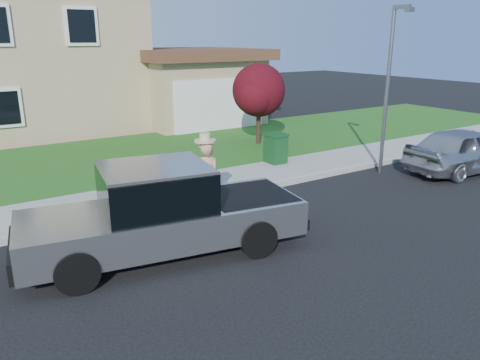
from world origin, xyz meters
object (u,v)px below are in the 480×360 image
Objects in this scene: ornamental_tree at (259,93)px; woman at (206,179)px; pickup_truck at (163,213)px; street_lamp at (389,82)px; sedan at (466,150)px; trash_bin at (276,148)px.

woman is at bearing -134.43° from ornamental_tree.
street_lamp reaches higher than pickup_truck.
street_lamp is at bearing -161.70° from woman.
ornamental_tree reaches higher than woman.
sedan reaches higher than trash_bin.
pickup_truck is at bearing -144.99° from trash_bin.
sedan is (8.92, -1.03, -0.25)m from woman.
street_lamp is at bearing -45.59° from trash_bin.
trash_bin is at bearing -130.88° from woman.
pickup_truck is 1.36× the size of sedan.
trash_bin is at bearing 43.89° from pickup_truck.
pickup_truck is 10.15m from ornamental_tree.
ornamental_tree is (5.61, 5.72, 1.13)m from woman.
street_lamp reaches higher than ornamental_tree.
pickup_truck is at bearing 52.31° from woman.
trash_bin is (-4.72, 3.82, -0.08)m from sedan.
ornamental_tree is at bearing 96.08° from street_lamp.
ornamental_tree is (7.28, 6.97, 1.25)m from pickup_truck.
woman reaches higher than pickup_truck.
ornamental_tree is at bearing -118.87° from woman.
pickup_truck is 2.81× the size of woman.
pickup_truck is at bearing -173.42° from street_lamp.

